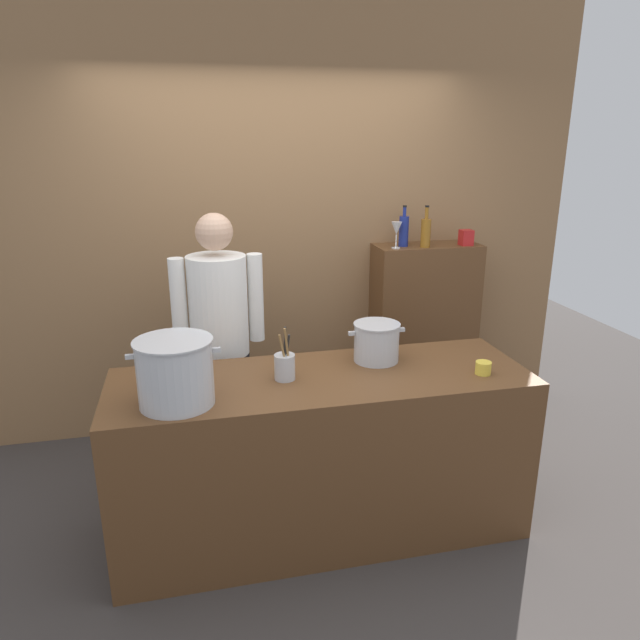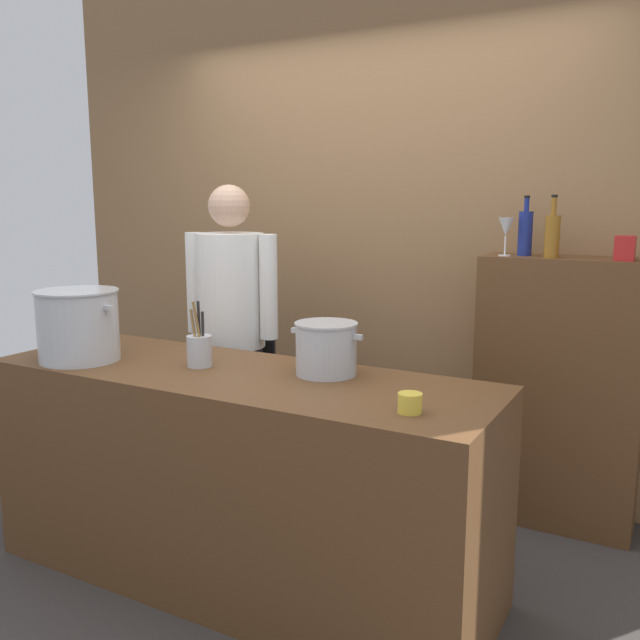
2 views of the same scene
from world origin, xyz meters
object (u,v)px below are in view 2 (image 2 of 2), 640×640
chef (232,322)px  butter_jar (410,403)px  stockpot_large (78,325)px  utensil_crock (199,350)px  wine_glass_wide (506,228)px  spice_tin_red (625,248)px  wine_bottle_cobalt (525,232)px  wine_bottle_amber (552,235)px  stockpot_small (326,348)px

chef → butter_jar: 1.50m
chef → stockpot_large: chef is taller
utensil_crock → wine_glass_wide: (0.97, 1.11, 0.48)m
wine_glass_wide → spice_tin_red: 0.53m
utensil_crock → butter_jar: bearing=-9.2°
wine_bottle_cobalt → spice_tin_red: bearing=-8.0°
stockpot_large → wine_bottle_cobalt: size_ratio=1.44×
butter_jar → chef: bearing=148.7°
utensil_crock → butter_jar: utensil_crock is taller
butter_jar → wine_glass_wide: 1.37m
stockpot_large → butter_jar: 1.53m
wine_bottle_cobalt → wine_glass_wide: size_ratio=1.56×
stockpot_large → wine_bottle_cobalt: 2.10m
wine_bottle_amber → wine_glass_wide: 0.22m
wine_glass_wide → stockpot_small: bearing=-115.0°
stockpot_large → butter_jar: bearing=0.1°
stockpot_large → butter_jar: (1.52, 0.00, -0.12)m
butter_jar → wine_bottle_cobalt: 1.42m
stockpot_large → wine_bottle_amber: bearing=36.5°
wine_bottle_cobalt → wine_glass_wide: (-0.08, -0.06, 0.02)m
utensil_crock → wine_bottle_amber: size_ratio=0.96×
wine_glass_wide → spice_tin_red: (0.53, 0.00, -0.08)m
stockpot_large → wine_bottle_amber: size_ratio=1.42×
utensil_crock → wine_bottle_amber: (1.19, 1.10, 0.45)m
stockpot_small → butter_jar: 0.57m
utensil_crock → butter_jar: (1.00, -0.16, -0.04)m
stockpot_small → wine_bottle_cobalt: (0.53, 1.03, 0.43)m
stockpot_small → spice_tin_red: (0.98, 0.97, 0.37)m
stockpot_small → spice_tin_red: spice_tin_red is taller
utensil_crock → wine_bottle_cobalt: bearing=48.0°
chef → utensil_crock: bearing=111.0°
stockpot_small → butter_jar: stockpot_small is taller
utensil_crock → wine_glass_wide: 1.55m
stockpot_small → wine_bottle_cobalt: bearing=62.8°
utensil_crock → wine_glass_wide: bearing=48.6°
stockpot_large → wine_bottle_amber: (1.71, 1.27, 0.37)m
chef → utensil_crock: chef is taller
chef → spice_tin_red: (1.78, 0.49, 0.41)m
chef → stockpot_small: size_ratio=5.29×
chef → stockpot_small: bearing=145.8°
wine_bottle_cobalt → spice_tin_red: 0.46m
utensil_crock → butter_jar: size_ratio=3.45×
chef → wine_bottle_amber: 1.62m
wine_bottle_amber → wine_glass_wide: bearing=179.2°
stockpot_large → wine_bottle_amber: wine_bottle_amber is taller
stockpot_small → chef: bearing=149.5°
wine_bottle_cobalt → stockpot_large: bearing=-139.7°
stockpot_small → wine_glass_wide: size_ratio=1.72×
stockpot_large → stockpot_small: 1.09m
butter_jar → wine_glass_wide: (-0.02, 1.27, 0.52)m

